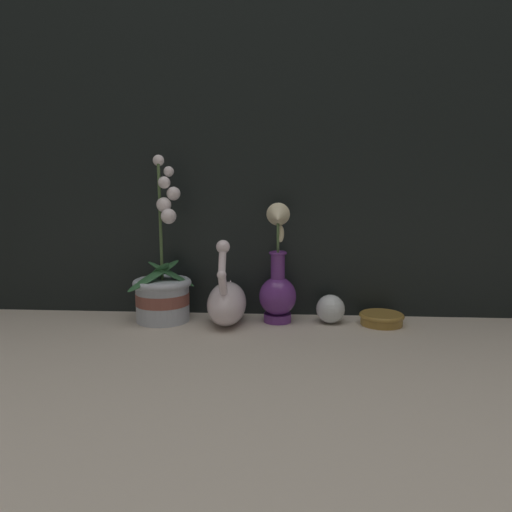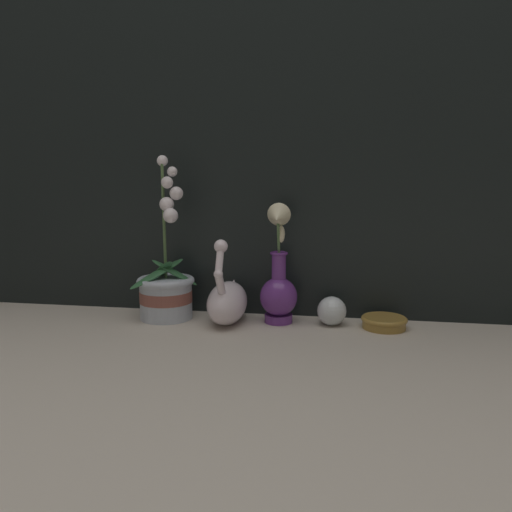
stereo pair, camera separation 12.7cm
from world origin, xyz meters
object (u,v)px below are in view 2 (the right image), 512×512
Objects in this scene: blue_vase at (279,284)px; orchid_potted_plant at (166,288)px; glass_sphere at (332,311)px; amber_dish at (384,321)px; swan_figurine at (227,300)px.

orchid_potted_plant is at bearing -178.78° from blue_vase.
amber_dish is at bearing -2.41° from glass_sphere.
blue_vase reaches higher than swan_figurine.
swan_figurine reaches higher than glass_sphere.
orchid_potted_plant is at bearing 174.27° from swan_figurine.
glass_sphere is at bearing 0.98° from orchid_potted_plant.
glass_sphere is (0.44, 0.01, -0.05)m from orchid_potted_plant.
blue_vase is 4.18× the size of glass_sphere.
orchid_potted_plant reaches higher than glass_sphere.
swan_figurine is 0.73× the size of blue_vase.
swan_figurine reaches higher than amber_dish.
swan_figurine is 1.98× the size of amber_dish.
orchid_potted_plant is 0.45m from glass_sphere.
glass_sphere is (0.14, 0.00, -0.07)m from blue_vase.
orchid_potted_plant is 0.18m from swan_figurine.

